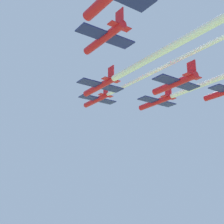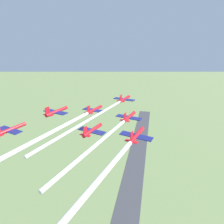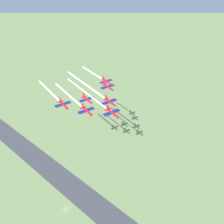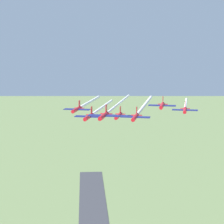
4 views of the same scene
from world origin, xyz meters
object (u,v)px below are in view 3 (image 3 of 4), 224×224
object	(u,v)px
jet_0	(112,113)
jet_4	(87,99)
jet_3	(108,87)
jet_5	(63,104)
jet_1	(110,102)
jet_6	(106,81)
jet_2	(86,111)

from	to	relation	value
jet_0	jet_4	distance (m)	27.41
jet_0	jet_3	bearing A→B (deg)	-120.47
jet_3	jet_5	xyz separation A→B (m)	(29.05, 12.98, -2.30)
jet_1	jet_6	size ratio (longest dim) A/B	1.00
jet_1	jet_2	xyz separation A→B (m)	(14.53, 6.49, -0.35)
jet_6	jet_1	bearing A→B (deg)	59.53
jet_5	jet_6	bearing A→B (deg)	-161.22
jet_4	jet_6	xyz separation A→B (m)	(-16.28, -22.08, 0.71)
jet_0	jet_3	xyz separation A→B (m)	(-3.50, -31.18, -0.27)
jet_3	jet_0	bearing A→B (deg)	59.53
jet_3	jet_4	xyz separation A→B (m)	(14.53, 6.49, -4.19)
jet_2	jet_5	xyz separation A→B (m)	(12.78, -9.10, 0.23)
jet_1	jet_3	size ratio (longest dim) A/B	1.00
jet_0	jet_1	world-z (taller)	jet_0
jet_5	jet_6	world-z (taller)	jet_5
jet_1	jet_6	xyz separation A→B (m)	(-3.50, -31.18, -1.30)
jet_5	jet_1	bearing A→B (deg)	150.46
jet_0	jet_2	distance (m)	15.94
jet_0	jet_6	world-z (taller)	jet_0
jet_1	jet_6	world-z (taller)	jet_1
jet_1	jet_5	distance (m)	27.43
jet_3	jet_6	distance (m)	16.07
jet_3	jet_2	bearing A→B (deg)	29.54
jet_6	jet_5	bearing A→B (deg)	18.78
jet_2	jet_4	bearing A→B (deg)	-120.47
jet_4	jet_5	world-z (taller)	jet_5
jet_2	jet_5	distance (m)	15.69
jet_3	jet_4	bearing A→B (deg)	0.00
jet_4	jet_1	bearing A→B (deg)	120.47
jet_0	jet_2	xyz separation A→B (m)	(12.78, -9.10, -2.80)
jet_0	jet_6	distance (m)	47.22
jet_2	jet_1	bearing A→B (deg)	-180.00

